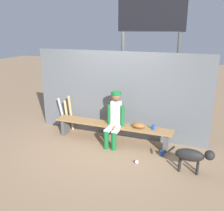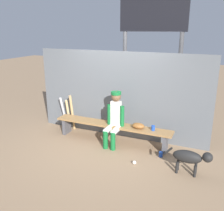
{
  "view_description": "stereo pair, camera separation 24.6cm",
  "coord_description": "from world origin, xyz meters",
  "px_view_note": "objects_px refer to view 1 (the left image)",
  "views": [
    {
      "loc": [
        1.97,
        -5.09,
        2.57
      ],
      "look_at": [
        0.0,
        0.0,
        0.89
      ],
      "focal_mm": 40.54,
      "sensor_mm": 36.0,
      "label": 1
    },
    {
      "loc": [
        2.2,
        -5.0,
        2.57
      ],
      "look_at": [
        0.0,
        0.0,
        0.89
      ],
      "focal_mm": 40.54,
      "sensor_mm": 36.0,
      "label": 2
    }
  ],
  "objects_px": {
    "bat_aluminum_silver": "(62,113)",
    "baseball": "(137,162)",
    "baseball_glove": "(139,125)",
    "scoreboard": "(153,33)",
    "dugout_bench": "(112,128)",
    "player_seated": "(114,117)",
    "dog": "(193,156)",
    "bat_wood_tan": "(71,113)",
    "cup_on_ground": "(162,153)",
    "cup_on_bench": "(154,127)",
    "bat_wood_natural": "(67,115)"
  },
  "relations": [
    {
      "from": "cup_on_bench",
      "to": "bat_wood_tan",
      "type": "bearing_deg",
      "value": 174.15
    },
    {
      "from": "dugout_bench",
      "to": "player_seated",
      "type": "height_order",
      "value": "player_seated"
    },
    {
      "from": "baseball_glove",
      "to": "bat_aluminum_silver",
      "type": "bearing_deg",
      "value": 171.74
    },
    {
      "from": "player_seated",
      "to": "cup_on_ground",
      "type": "bearing_deg",
      "value": -8.37
    },
    {
      "from": "bat_wood_tan",
      "to": "bat_wood_natural",
      "type": "height_order",
      "value": "bat_wood_tan"
    },
    {
      "from": "player_seated",
      "to": "baseball",
      "type": "relative_size",
      "value": 16.52
    },
    {
      "from": "dugout_bench",
      "to": "dog",
      "type": "distance_m",
      "value": 1.98
    },
    {
      "from": "cup_on_bench",
      "to": "scoreboard",
      "type": "distance_m",
      "value": 2.25
    },
    {
      "from": "player_seated",
      "to": "baseball",
      "type": "xyz_separation_m",
      "value": [
        0.72,
        -0.67,
        -0.62
      ]
    },
    {
      "from": "bat_wood_natural",
      "to": "bat_aluminum_silver",
      "type": "distance_m",
      "value": 0.16
    },
    {
      "from": "scoreboard",
      "to": "baseball_glove",
      "type": "bearing_deg",
      "value": -89.77
    },
    {
      "from": "bat_wood_natural",
      "to": "cup_on_ground",
      "type": "xyz_separation_m",
      "value": [
        2.62,
        -0.57,
        -0.35
      ]
    },
    {
      "from": "bat_wood_natural",
      "to": "baseball",
      "type": "distance_m",
      "value": 2.49
    },
    {
      "from": "baseball",
      "to": "player_seated",
      "type": "bearing_deg",
      "value": 137.03
    },
    {
      "from": "baseball",
      "to": "scoreboard",
      "type": "height_order",
      "value": "scoreboard"
    },
    {
      "from": "bat_wood_tan",
      "to": "cup_on_ground",
      "type": "height_order",
      "value": "bat_wood_tan"
    },
    {
      "from": "dugout_bench",
      "to": "cup_on_bench",
      "type": "distance_m",
      "value": 0.98
    },
    {
      "from": "bat_wood_natural",
      "to": "dog",
      "type": "bearing_deg",
      "value": -17.06
    },
    {
      "from": "baseball_glove",
      "to": "cup_on_ground",
      "type": "distance_m",
      "value": 0.79
    },
    {
      "from": "bat_wood_tan",
      "to": "baseball",
      "type": "bearing_deg",
      "value": -26.43
    },
    {
      "from": "baseball_glove",
      "to": "scoreboard",
      "type": "relative_size",
      "value": 0.08
    },
    {
      "from": "bat_aluminum_silver",
      "to": "cup_on_ground",
      "type": "height_order",
      "value": "bat_aluminum_silver"
    },
    {
      "from": "dugout_bench",
      "to": "scoreboard",
      "type": "xyz_separation_m",
      "value": [
        0.63,
        1.08,
        2.09
      ]
    },
    {
      "from": "cup_on_ground",
      "to": "scoreboard",
      "type": "relative_size",
      "value": 0.03
    },
    {
      "from": "bat_aluminum_silver",
      "to": "cup_on_bench",
      "type": "height_order",
      "value": "bat_aluminum_silver"
    },
    {
      "from": "player_seated",
      "to": "dog",
      "type": "bearing_deg",
      "value": -18.72
    },
    {
      "from": "bat_wood_natural",
      "to": "baseball",
      "type": "bearing_deg",
      "value": -25.91
    },
    {
      "from": "dugout_bench",
      "to": "player_seated",
      "type": "bearing_deg",
      "value": -46.33
    },
    {
      "from": "bat_wood_tan",
      "to": "dog",
      "type": "height_order",
      "value": "bat_wood_tan"
    },
    {
      "from": "baseball",
      "to": "scoreboard",
      "type": "distance_m",
      "value": 3.05
    },
    {
      "from": "bat_aluminum_silver",
      "to": "baseball",
      "type": "distance_m",
      "value": 2.64
    },
    {
      "from": "baseball_glove",
      "to": "dog",
      "type": "bearing_deg",
      "value": -29.8
    },
    {
      "from": "bat_wood_natural",
      "to": "bat_aluminum_silver",
      "type": "xyz_separation_m",
      "value": [
        -0.16,
        0.02,
        0.02
      ]
    },
    {
      "from": "bat_aluminum_silver",
      "to": "cup_on_ground",
      "type": "bearing_deg",
      "value": -11.94
    },
    {
      "from": "cup_on_ground",
      "to": "dog",
      "type": "relative_size",
      "value": 0.13
    },
    {
      "from": "baseball",
      "to": "cup_on_ground",
      "type": "height_order",
      "value": "cup_on_ground"
    },
    {
      "from": "player_seated",
      "to": "baseball",
      "type": "distance_m",
      "value": 1.17
    },
    {
      "from": "baseball_glove",
      "to": "bat_wood_tan",
      "type": "distance_m",
      "value": 1.88
    },
    {
      "from": "baseball_glove",
      "to": "cup_on_ground",
      "type": "relative_size",
      "value": 2.55
    },
    {
      "from": "dugout_bench",
      "to": "bat_wood_natural",
      "type": "height_order",
      "value": "bat_wood_natural"
    },
    {
      "from": "bat_wood_tan",
      "to": "bat_wood_natural",
      "type": "distance_m",
      "value": 0.18
    },
    {
      "from": "bat_aluminum_silver",
      "to": "dugout_bench",
      "type": "bearing_deg",
      "value": -11.57
    },
    {
      "from": "dog",
      "to": "baseball_glove",
      "type": "bearing_deg",
      "value": 150.2
    },
    {
      "from": "baseball",
      "to": "cup_on_bench",
      "type": "xyz_separation_m",
      "value": [
        0.14,
        0.8,
        0.46
      ]
    },
    {
      "from": "baseball_glove",
      "to": "baseball",
      "type": "height_order",
      "value": "baseball_glove"
    },
    {
      "from": "baseball",
      "to": "bat_wood_tan",
      "type": "bearing_deg",
      "value": 153.57
    },
    {
      "from": "baseball_glove",
      "to": "bat_wood_natural",
      "type": "relative_size",
      "value": 0.35
    },
    {
      "from": "bat_aluminum_silver",
      "to": "cup_on_ground",
      "type": "xyz_separation_m",
      "value": [
        2.77,
        -0.59,
        -0.37
      ]
    },
    {
      "from": "baseball",
      "to": "dog",
      "type": "xyz_separation_m",
      "value": [
        1.03,
        0.08,
        0.3
      ]
    },
    {
      "from": "scoreboard",
      "to": "dog",
      "type": "distance_m",
      "value": 3.02
    }
  ]
}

